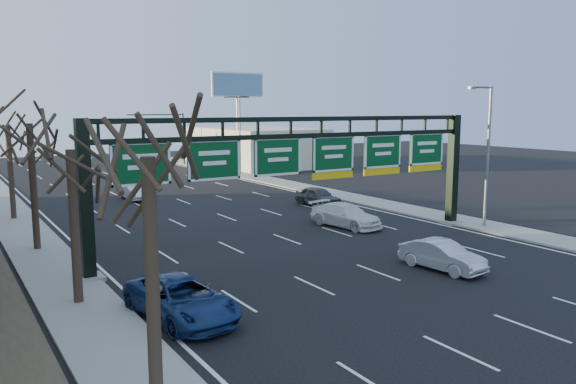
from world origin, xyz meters
TOP-DOWN VIEW (x-y plane):
  - ground at (0.00, 0.00)m, footprint 160.00×160.00m
  - sidewalk_left at (-12.80, 20.00)m, footprint 3.00×120.00m
  - sidewalk_right at (12.80, 20.00)m, footprint 3.00×120.00m
  - lane_markings at (0.00, 20.00)m, footprint 21.60×120.00m
  - sign_gantry at (0.16, 8.00)m, footprint 24.60×1.20m
  - building_right_distant at (20.00, 50.00)m, footprint 12.00×20.00m
  - tree_near at (-12.80, -4.00)m, footprint 3.60×3.60m
  - tree_gantry at (-12.80, 5.00)m, footprint 3.60×3.60m
  - tree_mid at (-12.80, 15.00)m, footprint 3.60×3.60m
  - tree_far at (-12.80, 25.00)m, footprint 3.60×3.60m
  - streetlight_near at (12.47, 6.00)m, footprint 2.15×0.22m
  - streetlight_far at (12.47, 40.00)m, footprint 2.15×0.22m
  - billboard_right at (15.00, 44.98)m, footprint 7.00×0.50m
  - traffic_signal_mast at (5.69, 55.00)m, footprint 10.16×0.54m
  - car_blue_suv at (-9.95, 1.43)m, footprint 3.11×5.65m
  - car_silver_sedan at (2.86, 0.70)m, footprint 1.92×4.36m
  - car_white_wagon at (5.15, 10.97)m, footprint 2.97×5.44m
  - car_grey_far at (8.19, 18.32)m, footprint 1.95×4.48m
  - car_silver_distant at (-3.09, 29.25)m, footprint 1.70×4.54m

SIDE VIEW (x-z plane):
  - ground at x=0.00m, z-range 0.00..0.00m
  - lane_markings at x=0.00m, z-range 0.00..0.01m
  - sidewalk_left at x=-12.80m, z-range 0.00..0.12m
  - sidewalk_right at x=12.80m, z-range 0.00..0.12m
  - car_silver_sedan at x=2.86m, z-range 0.00..1.39m
  - car_silver_distant at x=-3.09m, z-range 0.00..1.48m
  - car_white_wagon at x=5.15m, z-range 0.00..1.49m
  - car_blue_suv at x=-9.95m, z-range 0.00..1.50m
  - car_grey_far at x=8.19m, z-range 0.00..1.50m
  - building_right_distant at x=20.00m, z-range 0.00..5.00m
  - sign_gantry at x=0.16m, z-range 1.03..8.23m
  - streetlight_near at x=12.47m, z-range 0.58..9.58m
  - streetlight_far at x=12.47m, z-range 0.58..9.58m
  - traffic_signal_mast at x=5.69m, z-range 2.00..9.00m
  - tree_gantry at x=-12.80m, z-range 2.87..11.35m
  - tree_near at x=-12.80m, z-range 3.05..11.91m
  - tree_far at x=-12.80m, z-range 3.05..11.91m
  - tree_mid at x=-12.80m, z-range 3.23..12.47m
  - billboard_right at x=15.00m, z-range 3.06..15.06m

